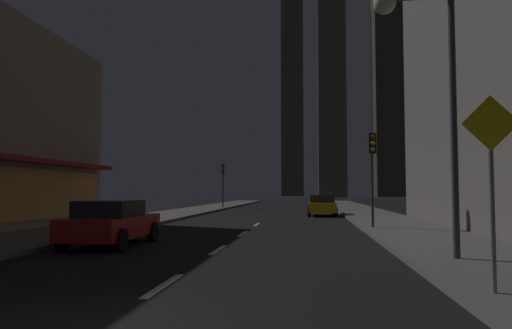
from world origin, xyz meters
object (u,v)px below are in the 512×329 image
object	(u,v)px
traffic_light_near_right	(372,158)
street_lamp_right	(418,57)
car_parked_far	(322,205)
pedestrian_crossing_sign	(492,175)
traffic_light_far_left	(223,176)
car_parked_near	(111,223)
fire_hydrant_far_left	(127,218)

from	to	relation	value
traffic_light_near_right	street_lamp_right	size ratio (longest dim) A/B	0.64
car_parked_far	pedestrian_crossing_sign	world-z (taller)	pedestrian_crossing_sign
traffic_light_far_left	street_lamp_right	bearing A→B (deg)	-71.38
car_parked_near	pedestrian_crossing_sign	distance (m)	11.37
traffic_light_near_right	pedestrian_crossing_sign	xyz separation A→B (m)	(0.10, -13.20, -1.18)
fire_hydrant_far_left	pedestrian_crossing_sign	size ratio (longest dim) A/B	0.21
car_parked_far	traffic_light_near_right	distance (m)	12.30
fire_hydrant_far_left	traffic_light_far_left	xyz separation A→B (m)	(0.40, 22.63, 2.74)
fire_hydrant_far_left	street_lamp_right	world-z (taller)	street_lamp_right
car_parked_far	street_lamp_right	size ratio (longest dim) A/B	0.64
traffic_light_far_left	street_lamp_right	world-z (taller)	street_lamp_right
car_parked_near	street_lamp_right	xyz separation A→B (m)	(8.98, -2.69, 4.33)
fire_hydrant_far_left	street_lamp_right	size ratio (longest dim) A/B	0.10
car_parked_near	traffic_light_near_right	distance (m)	11.53
traffic_light_far_left	pedestrian_crossing_sign	xyz separation A→B (m)	(11.10, -36.16, -1.18)
fire_hydrant_far_left	traffic_light_near_right	distance (m)	11.73
fire_hydrant_far_left	pedestrian_crossing_sign	distance (m)	17.83
car_parked_near	car_parked_far	world-z (taller)	same
street_lamp_right	pedestrian_crossing_sign	bearing A→B (deg)	-86.74
pedestrian_crossing_sign	traffic_light_near_right	bearing A→B (deg)	90.43
car_parked_near	traffic_light_far_left	xyz separation A→B (m)	(-1.90, 29.61, 2.45)
car_parked_near	car_parked_far	distance (m)	19.90
car_parked_near	fire_hydrant_far_left	distance (m)	7.35
car_parked_far	traffic_light_near_right	size ratio (longest dim) A/B	1.01
car_parked_far	pedestrian_crossing_sign	distance (m)	25.22
car_parked_far	fire_hydrant_far_left	xyz separation A→B (m)	(-9.50, -11.58, -0.29)
street_lamp_right	pedestrian_crossing_sign	xyz separation A→B (m)	(0.22, -3.87, -3.05)
pedestrian_crossing_sign	car_parked_far	bearing A→B (deg)	94.55
fire_hydrant_far_left	car_parked_near	bearing A→B (deg)	-71.76
car_parked_near	fire_hydrant_far_left	size ratio (longest dim) A/B	6.48
traffic_light_far_left	pedestrian_crossing_sign	bearing A→B (deg)	-72.94
car_parked_far	street_lamp_right	distance (m)	21.75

